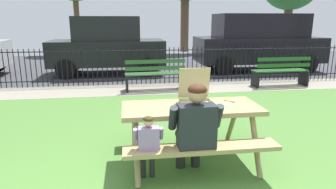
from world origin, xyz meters
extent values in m
cube|color=#4A7834|center=(0.00, 1.25, -0.01)|extent=(28.00, 10.50, 0.02)
cube|color=gray|center=(0.00, 5.80, 0.00)|extent=(28.00, 1.40, 0.01)
cube|color=#38383D|center=(0.00, 10.48, -0.01)|extent=(28.00, 7.96, 0.01)
cube|color=#998757|center=(0.61, 1.45, 0.74)|extent=(1.80, 0.76, 0.06)
cube|color=#998757|center=(0.61, 0.85, 0.44)|extent=(1.80, 0.28, 0.05)
cube|color=#998757|center=(0.61, 2.05, 0.44)|extent=(1.80, 0.28, 0.05)
cylinder|color=#998757|center=(-0.13, 1.04, 0.35)|extent=(0.07, 0.43, 0.74)
cylinder|color=#998757|center=(-0.13, 1.87, 0.35)|extent=(0.07, 0.43, 0.74)
cylinder|color=#998757|center=(1.34, 1.04, 0.35)|extent=(0.07, 0.43, 0.74)
cylinder|color=#998757|center=(1.34, 1.87, 0.35)|extent=(0.07, 0.43, 0.74)
cube|color=tan|center=(0.68, 1.42, 0.78)|extent=(0.43, 0.43, 0.01)
cube|color=silver|center=(0.68, 1.42, 0.78)|extent=(0.39, 0.39, 0.00)
cube|color=tan|center=(0.69, 1.21, 0.80)|extent=(0.42, 0.02, 0.04)
cube|color=tan|center=(0.68, 1.62, 0.80)|extent=(0.42, 0.02, 0.04)
cube|color=tan|center=(0.48, 1.42, 0.80)|extent=(0.02, 0.42, 0.04)
cube|color=tan|center=(0.89, 1.42, 0.80)|extent=(0.02, 0.42, 0.04)
cube|color=tan|center=(0.68, 1.64, 1.04)|extent=(0.42, 0.10, 0.42)
pyramid|color=#F1CF71|center=(1.08, 1.50, 0.78)|extent=(0.27, 0.26, 0.01)
cube|color=tan|center=(1.17, 1.58, 0.78)|extent=(0.13, 0.14, 0.02)
cylinder|color=#242424|center=(0.44, 1.27, 0.22)|extent=(0.12, 0.12, 0.44)
cylinder|color=#242424|center=(0.44, 1.06, 0.47)|extent=(0.15, 0.42, 0.15)
cylinder|color=#242424|center=(0.64, 1.27, 0.22)|extent=(0.12, 0.12, 0.44)
cylinder|color=#242424|center=(0.64, 1.06, 0.47)|extent=(0.15, 0.42, 0.15)
cube|color=#1E2328|center=(0.54, 0.85, 0.70)|extent=(0.42, 0.22, 0.52)
cylinder|color=#1E2328|center=(0.28, 0.90, 0.80)|extent=(0.09, 0.21, 0.31)
cylinder|color=#1E2328|center=(0.80, 0.90, 0.80)|extent=(0.09, 0.21, 0.31)
sphere|color=tan|center=(0.54, 0.87, 1.08)|extent=(0.21, 0.21, 0.21)
ellipsoid|color=#3E1F12|center=(0.54, 0.86, 1.13)|extent=(0.21, 0.20, 0.12)
cylinder|color=#2A2A2A|center=(-0.06, 1.08, 0.22)|extent=(0.07, 0.07, 0.44)
cylinder|color=#2A2A2A|center=(-0.06, 0.97, 0.46)|extent=(0.08, 0.23, 0.08)
cylinder|color=#2A2A2A|center=(0.05, 1.08, 0.22)|extent=(0.07, 0.07, 0.44)
cylinder|color=#2A2A2A|center=(0.05, 0.97, 0.46)|extent=(0.08, 0.23, 0.08)
cube|color=#8C72A5|center=(0.00, 0.85, 0.58)|extent=(0.23, 0.12, 0.29)
cylinder|color=#8C72A5|center=(-0.15, 0.88, 0.64)|extent=(0.05, 0.11, 0.17)
cylinder|color=#8C72A5|center=(0.14, 0.88, 0.64)|extent=(0.05, 0.11, 0.17)
sphere|color=tan|center=(0.00, 0.86, 0.79)|extent=(0.12, 0.12, 0.12)
ellipsoid|color=#362E11|center=(0.00, 0.86, 0.82)|extent=(0.12, 0.11, 0.07)
cylinder|color=black|center=(0.00, 6.50, 1.00)|extent=(23.06, 0.03, 0.03)
cylinder|color=black|center=(0.00, 6.50, 0.16)|extent=(23.06, 0.03, 0.03)
cylinder|color=black|center=(-3.59, 6.50, 0.54)|extent=(0.02, 0.02, 1.08)
cylinder|color=black|center=(-3.44, 6.50, 0.54)|extent=(0.02, 0.02, 1.08)
cylinder|color=black|center=(-3.30, 6.50, 0.54)|extent=(0.02, 0.02, 1.08)
cylinder|color=black|center=(-3.16, 6.50, 0.54)|extent=(0.02, 0.02, 1.08)
cylinder|color=black|center=(-3.02, 6.50, 0.54)|extent=(0.02, 0.02, 1.08)
cylinder|color=black|center=(-2.88, 6.50, 0.54)|extent=(0.02, 0.02, 1.08)
cylinder|color=black|center=(-2.74, 6.50, 0.54)|extent=(0.02, 0.02, 1.08)
cylinder|color=black|center=(-2.60, 6.50, 0.54)|extent=(0.02, 0.02, 1.08)
cylinder|color=black|center=(-2.46, 6.50, 0.54)|extent=(0.02, 0.02, 1.08)
cylinder|color=black|center=(-2.32, 6.50, 0.54)|extent=(0.02, 0.02, 1.08)
cylinder|color=black|center=(-2.18, 6.50, 0.54)|extent=(0.02, 0.02, 1.08)
cylinder|color=black|center=(-2.04, 6.50, 0.54)|extent=(0.02, 0.02, 1.08)
cylinder|color=black|center=(-1.90, 6.50, 0.54)|extent=(0.02, 0.02, 1.08)
cylinder|color=black|center=(-1.76, 6.50, 0.54)|extent=(0.02, 0.02, 1.08)
cylinder|color=black|center=(-1.62, 6.50, 0.54)|extent=(0.02, 0.02, 1.08)
cylinder|color=black|center=(-1.48, 6.50, 0.54)|extent=(0.02, 0.02, 1.08)
cylinder|color=black|center=(-1.34, 6.50, 0.54)|extent=(0.02, 0.02, 1.08)
cylinder|color=black|center=(-1.20, 6.50, 0.54)|extent=(0.02, 0.02, 1.08)
cylinder|color=black|center=(-1.05, 6.50, 0.54)|extent=(0.02, 0.02, 1.08)
cylinder|color=black|center=(-0.91, 6.50, 0.54)|extent=(0.02, 0.02, 1.08)
cylinder|color=black|center=(-0.77, 6.50, 0.54)|extent=(0.02, 0.02, 1.08)
cylinder|color=black|center=(-0.63, 6.50, 0.54)|extent=(0.02, 0.02, 1.08)
cylinder|color=black|center=(-0.49, 6.50, 0.54)|extent=(0.02, 0.02, 1.08)
cylinder|color=black|center=(-0.35, 6.50, 0.54)|extent=(0.02, 0.02, 1.08)
cylinder|color=black|center=(-0.21, 6.50, 0.54)|extent=(0.02, 0.02, 1.08)
cylinder|color=black|center=(-0.07, 6.50, 0.54)|extent=(0.02, 0.02, 1.08)
cylinder|color=black|center=(0.07, 6.50, 0.54)|extent=(0.02, 0.02, 1.08)
cylinder|color=black|center=(0.21, 6.50, 0.54)|extent=(0.02, 0.02, 1.08)
cylinder|color=black|center=(0.35, 6.50, 0.54)|extent=(0.02, 0.02, 1.08)
cylinder|color=black|center=(0.49, 6.50, 0.54)|extent=(0.02, 0.02, 1.08)
cylinder|color=black|center=(0.63, 6.50, 0.54)|extent=(0.02, 0.02, 1.08)
cylinder|color=black|center=(0.77, 6.50, 0.54)|extent=(0.02, 0.02, 1.08)
cylinder|color=black|center=(0.91, 6.50, 0.54)|extent=(0.02, 0.02, 1.08)
cylinder|color=black|center=(1.05, 6.50, 0.54)|extent=(0.02, 0.02, 1.08)
cylinder|color=black|center=(1.20, 6.50, 0.54)|extent=(0.02, 0.02, 1.08)
cylinder|color=black|center=(1.34, 6.50, 0.54)|extent=(0.02, 0.02, 1.08)
cylinder|color=black|center=(1.48, 6.50, 0.54)|extent=(0.02, 0.02, 1.08)
cylinder|color=black|center=(1.62, 6.50, 0.54)|extent=(0.02, 0.02, 1.08)
cylinder|color=black|center=(1.76, 6.50, 0.54)|extent=(0.02, 0.02, 1.08)
cylinder|color=black|center=(1.90, 6.50, 0.54)|extent=(0.02, 0.02, 1.08)
cylinder|color=black|center=(2.04, 6.50, 0.54)|extent=(0.02, 0.02, 1.08)
cylinder|color=black|center=(2.18, 6.50, 0.54)|extent=(0.02, 0.02, 1.08)
cylinder|color=black|center=(2.32, 6.50, 0.54)|extent=(0.02, 0.02, 1.08)
cylinder|color=black|center=(2.46, 6.50, 0.54)|extent=(0.02, 0.02, 1.08)
cylinder|color=black|center=(2.60, 6.50, 0.54)|extent=(0.02, 0.02, 1.08)
cylinder|color=black|center=(2.74, 6.50, 0.54)|extent=(0.02, 0.02, 1.08)
cylinder|color=black|center=(2.88, 6.50, 0.54)|extent=(0.02, 0.02, 1.08)
cylinder|color=black|center=(3.02, 6.50, 0.54)|extent=(0.02, 0.02, 1.08)
cylinder|color=black|center=(3.16, 6.50, 0.54)|extent=(0.02, 0.02, 1.08)
cylinder|color=black|center=(3.30, 6.50, 0.54)|extent=(0.02, 0.02, 1.08)
cylinder|color=black|center=(3.44, 6.50, 0.54)|extent=(0.02, 0.02, 1.08)
cylinder|color=black|center=(3.59, 6.50, 0.54)|extent=(0.02, 0.02, 1.08)
cylinder|color=black|center=(3.73, 6.50, 0.54)|extent=(0.02, 0.02, 1.08)
cylinder|color=black|center=(3.87, 6.50, 0.54)|extent=(0.02, 0.02, 1.08)
cylinder|color=black|center=(4.01, 6.50, 0.54)|extent=(0.02, 0.02, 1.08)
cylinder|color=black|center=(4.15, 6.50, 0.54)|extent=(0.02, 0.02, 1.08)
cylinder|color=black|center=(4.29, 6.50, 0.54)|extent=(0.02, 0.02, 1.08)
cylinder|color=black|center=(4.43, 6.50, 0.54)|extent=(0.02, 0.02, 1.08)
cylinder|color=black|center=(4.57, 6.50, 0.54)|extent=(0.02, 0.02, 1.08)
cylinder|color=black|center=(4.71, 6.50, 0.54)|extent=(0.02, 0.02, 1.08)
cylinder|color=black|center=(4.85, 6.50, 0.54)|extent=(0.02, 0.02, 1.08)
cylinder|color=black|center=(4.99, 6.50, 0.54)|extent=(0.02, 0.02, 1.08)
cylinder|color=black|center=(5.13, 6.50, 0.54)|extent=(0.02, 0.02, 1.08)
cylinder|color=black|center=(5.27, 6.50, 0.54)|extent=(0.02, 0.02, 1.08)
cylinder|color=black|center=(5.41, 6.50, 0.54)|extent=(0.02, 0.02, 1.08)
cylinder|color=black|center=(5.55, 6.50, 0.54)|extent=(0.02, 0.02, 1.08)
cylinder|color=black|center=(5.69, 6.50, 0.54)|extent=(0.02, 0.02, 1.08)
cylinder|color=black|center=(5.84, 6.50, 0.54)|extent=(0.02, 0.02, 1.08)
cylinder|color=black|center=(5.98, 6.50, 0.54)|extent=(0.02, 0.02, 1.08)
cylinder|color=black|center=(6.12, 6.50, 0.54)|extent=(0.02, 0.02, 1.08)
cylinder|color=black|center=(6.26, 6.50, 0.54)|extent=(0.02, 0.02, 1.08)
cylinder|color=black|center=(6.40, 6.50, 0.54)|extent=(0.02, 0.02, 1.08)
cylinder|color=black|center=(6.54, 6.50, 0.54)|extent=(0.02, 0.02, 1.08)
cube|color=#305C2F|center=(0.53, 5.87, 0.44)|extent=(1.60, 0.19, 0.04)
cube|color=#305C2F|center=(0.53, 5.73, 0.44)|extent=(1.60, 0.19, 0.04)
cube|color=#305C2F|center=(0.54, 5.59, 0.44)|extent=(1.60, 0.19, 0.04)
cube|color=#305C2F|center=(0.54, 5.53, 0.62)|extent=(1.60, 0.14, 0.11)
cube|color=#305C2F|center=(0.54, 5.53, 0.80)|extent=(1.60, 0.14, 0.11)
cube|color=black|center=(1.30, 5.73, 0.22)|extent=(0.07, 0.44, 0.44)
cube|color=black|center=(-0.22, 5.64, 0.22)|extent=(0.07, 0.44, 0.44)
cube|color=#255C25|center=(4.17, 5.87, 0.44)|extent=(1.60, 0.15, 0.04)
cube|color=#255C25|center=(4.17, 5.73, 0.44)|extent=(1.60, 0.15, 0.04)
cube|color=#255C25|center=(4.17, 5.59, 0.44)|extent=(1.60, 0.15, 0.04)
cube|color=#255C25|center=(4.17, 5.53, 0.62)|extent=(1.60, 0.10, 0.11)
cube|color=#255C25|center=(4.17, 5.53, 0.80)|extent=(1.60, 0.10, 0.11)
cube|color=black|center=(4.93, 5.71, 0.22)|extent=(0.06, 0.44, 0.44)
cube|color=black|center=(3.41, 5.66, 0.22)|extent=(0.06, 0.44, 0.44)
cube|color=black|center=(-0.84, 8.43, 0.76)|extent=(3.92, 1.76, 0.84)
cube|color=black|center=(-0.84, 8.43, 1.58)|extent=(2.21, 1.53, 0.80)
cube|color=#262D38|center=(-0.13, 8.44, 1.58)|extent=(0.05, 1.46, 0.68)
cylinder|color=black|center=(0.49, 7.58, 0.32)|extent=(0.64, 0.12, 0.64)
cylinder|color=black|center=(0.47, 9.30, 0.32)|extent=(0.64, 0.12, 0.64)
cylinder|color=black|center=(-2.16, 7.56, 0.32)|extent=(0.64, 0.12, 0.64)
cylinder|color=black|center=(-2.18, 9.28, 0.32)|extent=(0.64, 0.12, 0.64)
cube|color=black|center=(4.70, 8.43, 0.79)|extent=(4.62, 1.89, 0.90)
cube|color=black|center=(4.70, 8.43, 1.66)|extent=(3.22, 1.65, 0.84)
cube|color=#262D38|center=(5.74, 8.42, 1.66)|extent=(0.06, 1.56, 0.71)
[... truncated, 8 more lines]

